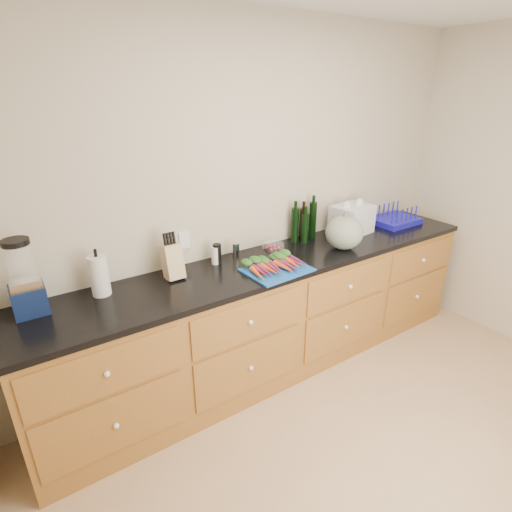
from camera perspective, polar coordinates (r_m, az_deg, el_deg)
ground at (r=2.80m, az=20.91°, el=-27.84°), size 4.00×4.00×0.00m
wall_back at (r=3.08m, az=-0.37°, el=7.74°), size 4.10×0.05×2.60m
cabinets at (r=3.17m, az=2.99°, el=-8.60°), size 3.60×0.64×0.90m
countertop at (r=2.96m, az=3.12°, el=-0.78°), size 3.64×0.62×0.04m
cutting_board at (r=2.76m, az=3.01°, el=-1.99°), size 0.46×0.35×0.01m
carrots at (r=2.77m, az=2.57°, el=-1.20°), size 0.38×0.28×0.05m
squash at (r=3.17m, az=12.49°, el=3.31°), size 0.29×0.29×0.26m
blender_appliance at (r=2.51m, az=-30.13°, el=-3.22°), size 0.17×0.17×0.44m
paper_towel at (r=2.57m, az=-21.48°, el=-2.64°), size 0.11×0.11×0.25m
knife_block at (r=2.67m, az=-11.84°, el=-0.75°), size 0.11×0.11×0.23m
grinder_salt at (r=2.85m, az=-5.83°, el=0.08°), size 0.06×0.06×0.13m
grinder_pepper at (r=2.86m, az=-5.55°, el=0.32°), size 0.06×0.06×0.15m
canister_chrome at (r=2.93m, az=-2.90°, el=0.73°), size 0.05×0.05×0.12m
tomato_box at (r=3.10m, az=2.41°, el=1.44°), size 0.13×0.11×0.06m
bottles at (r=3.30m, az=6.87°, el=4.58°), size 0.25×0.13×0.30m
grocery_bag at (r=3.55m, az=13.51°, el=5.13°), size 0.36×0.30×0.24m
dish_rack at (r=3.94m, az=19.13°, el=5.02°), size 0.41×0.33×0.17m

